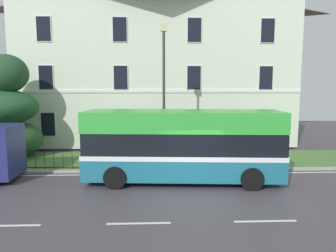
{
  "coord_description": "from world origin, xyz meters",
  "views": [
    {
      "loc": [
        -1.44,
        -10.71,
        4.14
      ],
      "look_at": [
        -0.81,
        5.18,
        2.2
      ],
      "focal_mm": 32.06,
      "sensor_mm": 36.0,
      "label": 1
    }
  ],
  "objects_px": {
    "georgian_townhouse": "(157,60)",
    "street_lamp_post": "(164,87)",
    "evergreen_tree": "(7,116)",
    "single_decker_bus": "(183,144)"
  },
  "relations": [
    {
      "from": "georgian_townhouse",
      "to": "street_lamp_post",
      "type": "height_order",
      "value": "georgian_townhouse"
    },
    {
      "from": "single_decker_bus",
      "to": "evergreen_tree",
      "type": "bearing_deg",
      "value": 158.66
    },
    {
      "from": "evergreen_tree",
      "to": "single_decker_bus",
      "type": "height_order",
      "value": "evergreen_tree"
    },
    {
      "from": "georgian_townhouse",
      "to": "street_lamp_post",
      "type": "relative_size",
      "value": 2.72
    },
    {
      "from": "georgian_townhouse",
      "to": "street_lamp_post",
      "type": "bearing_deg",
      "value": -87.98
    },
    {
      "from": "evergreen_tree",
      "to": "street_lamp_post",
      "type": "height_order",
      "value": "street_lamp_post"
    },
    {
      "from": "georgian_townhouse",
      "to": "single_decker_bus",
      "type": "height_order",
      "value": "georgian_townhouse"
    },
    {
      "from": "single_decker_bus",
      "to": "georgian_townhouse",
      "type": "bearing_deg",
      "value": 99.7
    },
    {
      "from": "evergreen_tree",
      "to": "single_decker_bus",
      "type": "relative_size",
      "value": 0.7
    },
    {
      "from": "evergreen_tree",
      "to": "street_lamp_post",
      "type": "distance_m",
      "value": 9.68
    }
  ]
}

